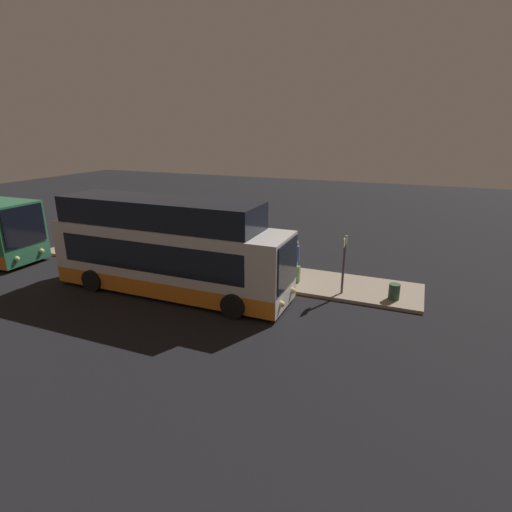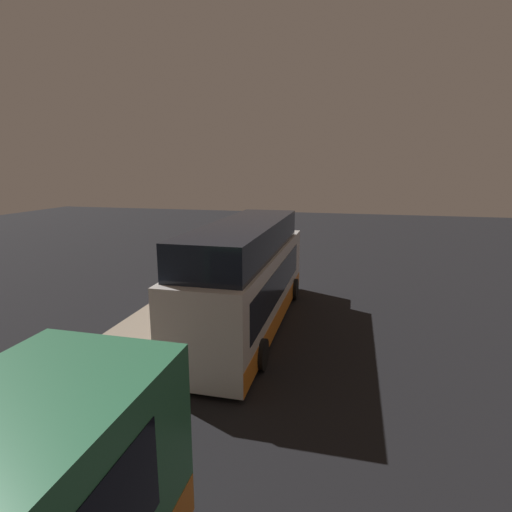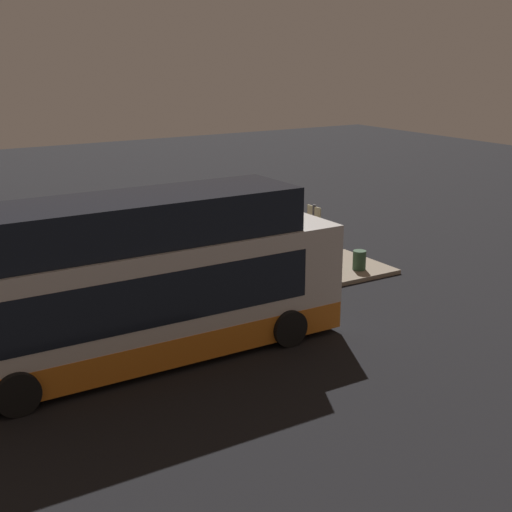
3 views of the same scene
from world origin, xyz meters
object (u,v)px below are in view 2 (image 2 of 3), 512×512
bus_lead (248,281)px  passenger_boarding (164,280)px  trash_bin (246,259)px  passenger_waiting (219,274)px  sign_post (239,246)px  passenger_with_bags (208,265)px  suitcase (219,276)px

bus_lead → passenger_boarding: (1.61, 4.20, -0.69)m
bus_lead → trash_bin: 9.45m
passenger_waiting → sign_post: sign_post is taller
bus_lead → trash_bin: bus_lead is taller
passenger_with_bags → suitcase: bearing=-65.2°
passenger_waiting → suitcase: size_ratio=1.81×
passenger_with_bags → trash_bin: size_ratio=2.77×
sign_post → suitcase: bearing=167.9°
sign_post → passenger_with_bags: bearing=157.9°
bus_lead → passenger_with_bags: 5.68m
suitcase → trash_bin: bearing=-3.8°
bus_lead → suitcase: (4.78, 2.78, -1.25)m
passenger_with_bags → sign_post: sign_post is taller
trash_bin → suitcase: bearing=176.2°
passenger_waiting → trash_bin: (6.09, 0.39, -0.67)m
passenger_waiting → trash_bin: passenger_waiting is taller
passenger_boarding → passenger_with_bags: 3.13m
passenger_waiting → bus_lead: bearing=-43.7°
passenger_boarding → bus_lead: bearing=13.2°
passenger_waiting → sign_post: size_ratio=0.73×
bus_lead → passenger_boarding: 4.55m
suitcase → trash_bin: suitcase is taller
bus_lead → passenger_waiting: (2.93, 2.11, -0.64)m
passenger_with_bags → bus_lead: bearing=-139.6°
passenger_with_bags → sign_post: 2.60m
passenger_boarding → passenger_with_bags: passenger_with_bags is taller
passenger_waiting → sign_post: 4.07m
passenger_boarding → suitcase: bearing=100.1°
trash_bin → passenger_boarding: bearing=167.1°
passenger_boarding → suitcase: 3.51m
passenger_with_bags → trash_bin: 4.53m
passenger_boarding → passenger_waiting: (1.32, -2.08, 0.05)m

